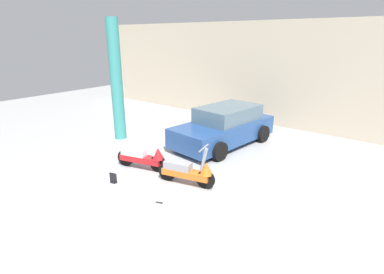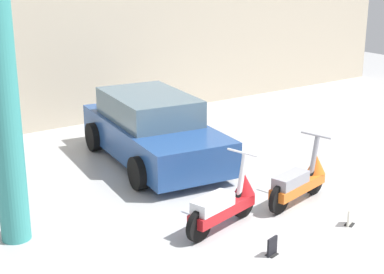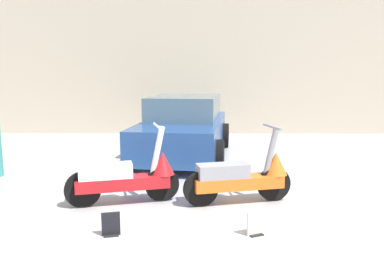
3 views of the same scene
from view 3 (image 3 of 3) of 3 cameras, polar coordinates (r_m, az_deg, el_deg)
name	(u,v)px [view 3 (image 3 of 3)]	position (r m, az deg, el deg)	size (l,w,h in m)	color
ground_plane	(190,229)	(4.39, -0.32, -13.84)	(28.00, 28.00, 0.00)	#B2B2B2
wall_back	(194,64)	(11.26, 0.27, 11.00)	(19.60, 0.12, 4.12)	beige
scooter_front_left	(128,176)	(5.16, -9.71, -5.93)	(1.51, 0.69, 1.07)	black
scooter_front_right	(243,176)	(5.16, 7.78, -5.95)	(1.50, 0.66, 1.06)	black
car_rear_left	(184,127)	(8.12, -1.19, 1.47)	(2.19, 3.97, 1.29)	navy
placard_near_left_scooter	(111,225)	(4.28, -12.25, -13.00)	(0.20, 0.15, 0.26)	black
placard_near_right_scooter	(255,225)	(4.26, 9.62, -13.05)	(0.20, 0.17, 0.26)	black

